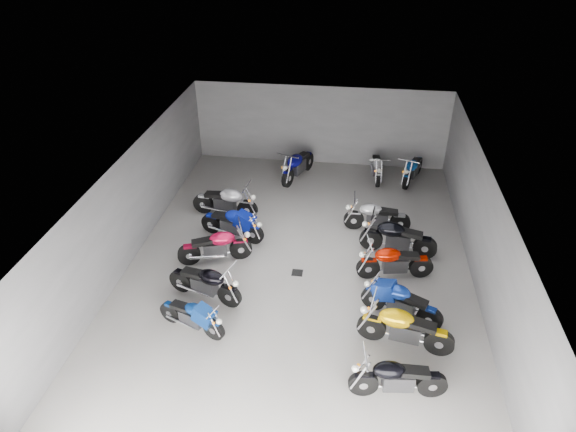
# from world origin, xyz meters

# --- Properties ---
(ground) EXTENTS (14.00, 14.00, 0.00)m
(ground) POSITION_xyz_m (0.00, 0.00, 0.00)
(ground) COLOR #A29F9A
(ground) RESTS_ON ground
(wall_back) EXTENTS (10.00, 0.10, 3.20)m
(wall_back) POSITION_xyz_m (0.00, 7.00, 1.60)
(wall_back) COLOR slate
(wall_back) RESTS_ON ground
(wall_left) EXTENTS (0.10, 14.00, 3.20)m
(wall_left) POSITION_xyz_m (-5.00, 0.00, 1.60)
(wall_left) COLOR slate
(wall_left) RESTS_ON ground
(wall_right) EXTENTS (0.10, 14.00, 3.20)m
(wall_right) POSITION_xyz_m (5.00, 0.00, 1.60)
(wall_right) COLOR slate
(wall_right) RESTS_ON ground
(ceiling) EXTENTS (10.00, 14.00, 0.04)m
(ceiling) POSITION_xyz_m (0.00, 0.00, 3.22)
(ceiling) COLOR black
(ceiling) RESTS_ON wall_back
(drain_grate) EXTENTS (0.32, 0.32, 0.01)m
(drain_grate) POSITION_xyz_m (0.00, -0.50, 0.01)
(drain_grate) COLOR black
(drain_grate) RESTS_ON ground
(motorcycle_left_b) EXTENTS (1.85, 0.79, 0.85)m
(motorcycle_left_b) POSITION_xyz_m (-2.31, -3.16, 0.46)
(motorcycle_left_b) COLOR black
(motorcycle_left_b) RESTS_ON ground
(motorcycle_left_c) EXTENTS (2.16, 0.78, 0.97)m
(motorcycle_left_c) POSITION_xyz_m (-2.31, -1.93, 0.53)
(motorcycle_left_c) COLOR black
(motorcycle_left_c) RESTS_ON ground
(motorcycle_left_d) EXTENTS (2.14, 0.85, 0.97)m
(motorcycle_left_d) POSITION_xyz_m (-2.47, -0.24, 0.53)
(motorcycle_left_d) COLOR black
(motorcycle_left_d) RESTS_ON ground
(motorcycle_left_e) EXTENTS (2.16, 0.75, 0.97)m
(motorcycle_left_e) POSITION_xyz_m (-2.25, 1.05, 0.53)
(motorcycle_left_e) COLOR black
(motorcycle_left_e) RESTS_ON ground
(motorcycle_left_f) EXTENTS (2.30, 0.52, 1.01)m
(motorcycle_left_f) POSITION_xyz_m (-2.79, 2.35, 0.55)
(motorcycle_left_f) COLOR black
(motorcycle_left_f) RESTS_ON ground
(motorcycle_right_a) EXTENTS (2.14, 0.49, 0.94)m
(motorcycle_right_a) POSITION_xyz_m (2.64, -4.48, 0.51)
(motorcycle_right_a) COLOR black
(motorcycle_right_a) RESTS_ON ground
(motorcycle_right_b) EXTENTS (2.31, 0.62, 1.02)m
(motorcycle_right_b) POSITION_xyz_m (2.86, -2.98, 0.56)
(motorcycle_right_b) COLOR black
(motorcycle_right_b) RESTS_ON ground
(motorcycle_right_c) EXTENTS (2.06, 0.98, 0.96)m
(motorcycle_right_c) POSITION_xyz_m (2.83, -2.00, 0.52)
(motorcycle_right_c) COLOR black
(motorcycle_right_c) RESTS_ON ground
(motorcycle_right_d) EXTENTS (2.19, 0.58, 0.97)m
(motorcycle_right_d) POSITION_xyz_m (2.74, -0.31, 0.53)
(motorcycle_right_d) COLOR black
(motorcycle_right_d) RESTS_ON ground
(motorcycle_right_e) EXTENTS (2.34, 0.56, 1.03)m
(motorcycle_right_e) POSITION_xyz_m (2.87, 0.90, 0.56)
(motorcycle_right_e) COLOR black
(motorcycle_right_e) RESTS_ON ground
(motorcycle_right_f) EXTENTS (2.16, 0.43, 0.95)m
(motorcycle_right_f) POSITION_xyz_m (2.26, 2.13, 0.52)
(motorcycle_right_f) COLOR black
(motorcycle_right_f) RESTS_ON ground
(motorcycle_back_c) EXTENTS (1.00, 2.26, 1.04)m
(motorcycle_back_c) POSITION_xyz_m (-0.71, 5.44, 0.57)
(motorcycle_back_c) COLOR black
(motorcycle_back_c) RESTS_ON ground
(motorcycle_back_e) EXTENTS (0.43, 2.02, 0.89)m
(motorcycle_back_e) POSITION_xyz_m (2.31, 5.85, 0.49)
(motorcycle_back_e) COLOR black
(motorcycle_back_e) RESTS_ON ground
(motorcycle_back_f) EXTENTS (0.89, 2.04, 0.94)m
(motorcycle_back_f) POSITION_xyz_m (3.67, 5.79, 0.51)
(motorcycle_back_f) COLOR black
(motorcycle_back_f) RESTS_ON ground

